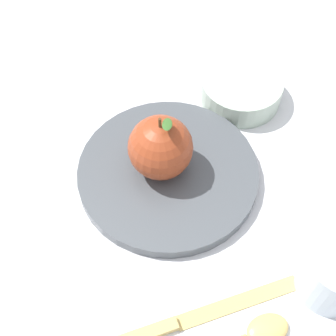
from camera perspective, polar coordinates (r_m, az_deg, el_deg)
name	(u,v)px	position (r m, az deg, el deg)	size (l,w,h in m)	color
ground_plane	(164,206)	(0.62, -0.49, -4.53)	(2.40, 2.40, 0.00)	silver
dinner_plate	(168,172)	(0.64, 0.00, -0.49)	(0.24, 0.24, 0.02)	#4C5156
apple	(160,147)	(0.60, -0.90, 2.45)	(0.08, 0.08, 0.10)	#9E3D1E
side_bowl	(243,88)	(0.73, 8.84, 9.32)	(0.12, 0.12, 0.04)	#B2C6B2
cup	(336,273)	(0.57, 19.36, -11.63)	(0.08, 0.08, 0.07)	silver
knife	(186,320)	(0.56, 2.13, -17.61)	(0.16, 0.19, 0.01)	#D8B766
spoon	(249,336)	(0.56, 9.60, -19.11)	(0.13, 0.16, 0.01)	#D8B766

